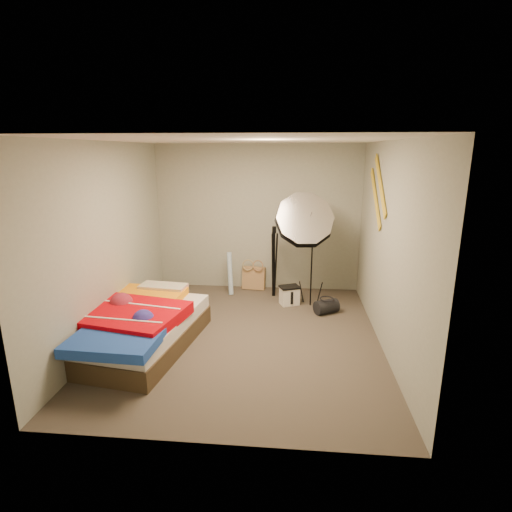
# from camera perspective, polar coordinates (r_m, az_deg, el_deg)

# --- Properties ---
(floor) EXTENTS (4.00, 4.00, 0.00)m
(floor) POSITION_cam_1_polar(r_m,az_deg,el_deg) (5.38, -1.68, -11.46)
(floor) COLOR brown
(floor) RESTS_ON ground
(ceiling) EXTENTS (4.00, 4.00, 0.00)m
(ceiling) POSITION_cam_1_polar(r_m,az_deg,el_deg) (4.82, -1.92, 16.21)
(ceiling) COLOR silver
(ceiling) RESTS_ON wall_back
(wall_back) EXTENTS (3.50, 0.00, 3.50)m
(wall_back) POSITION_cam_1_polar(r_m,az_deg,el_deg) (6.91, 0.24, 5.40)
(wall_back) COLOR #9CA091
(wall_back) RESTS_ON floor
(wall_front) EXTENTS (3.50, 0.00, 3.50)m
(wall_front) POSITION_cam_1_polar(r_m,az_deg,el_deg) (3.07, -6.39, -6.97)
(wall_front) COLOR #9CA091
(wall_front) RESTS_ON floor
(wall_left) EXTENTS (0.00, 4.00, 4.00)m
(wall_left) POSITION_cam_1_polar(r_m,az_deg,el_deg) (5.45, -20.38, 1.90)
(wall_left) COLOR #9CA091
(wall_left) RESTS_ON floor
(wall_right) EXTENTS (0.00, 4.00, 4.00)m
(wall_right) POSITION_cam_1_polar(r_m,az_deg,el_deg) (5.05, 18.32, 1.11)
(wall_right) COLOR #9CA091
(wall_right) RESTS_ON floor
(tote_bag) EXTENTS (0.42, 0.22, 0.41)m
(tote_bag) POSITION_cam_1_polar(r_m,az_deg,el_deg) (7.06, -0.32, -3.16)
(tote_bag) COLOR tan
(tote_bag) RESTS_ON floor
(wrapping_roll) EXTENTS (0.15, 0.22, 0.73)m
(wrapping_roll) POSITION_cam_1_polar(r_m,az_deg,el_deg) (6.79, -3.72, -2.50)
(wrapping_roll) COLOR #6196C6
(wrapping_roll) RESTS_ON floor
(camera_case) EXTENTS (0.34, 0.29, 0.28)m
(camera_case) POSITION_cam_1_polar(r_m,az_deg,el_deg) (6.41, 4.80, -5.70)
(camera_case) COLOR white
(camera_case) RESTS_ON floor
(duffel_bag) EXTENTS (0.41, 0.36, 0.21)m
(duffel_bag) POSITION_cam_1_polar(r_m,az_deg,el_deg) (6.15, 10.02, -7.12)
(duffel_bag) COLOR black
(duffel_bag) RESTS_ON floor
(wall_stripe_upper) EXTENTS (0.02, 0.91, 0.78)m
(wall_stripe_upper) POSITION_cam_1_polar(r_m,az_deg,el_deg) (5.52, 17.35, 9.68)
(wall_stripe_upper) COLOR gold
(wall_stripe_upper) RESTS_ON wall_right
(wall_stripe_lower) EXTENTS (0.02, 0.91, 0.78)m
(wall_stripe_lower) POSITION_cam_1_polar(r_m,az_deg,el_deg) (5.78, 16.70, 7.94)
(wall_stripe_lower) COLOR gold
(wall_stripe_lower) RESTS_ON wall_right
(bed) EXTENTS (1.55, 2.11, 0.55)m
(bed) POSITION_cam_1_polar(r_m,az_deg,el_deg) (5.25, -16.82, -9.51)
(bed) COLOR #423320
(bed) RESTS_ON floor
(photo_umbrella) EXTENTS (1.07, 0.75, 1.88)m
(photo_umbrella) POSITION_cam_1_polar(r_m,az_deg,el_deg) (6.06, 6.90, 4.93)
(photo_umbrella) COLOR black
(photo_umbrella) RESTS_ON floor
(camera_tripod) EXTENTS (0.07, 0.07, 1.19)m
(camera_tripod) POSITION_cam_1_polar(r_m,az_deg,el_deg) (6.60, 2.58, -0.09)
(camera_tripod) COLOR black
(camera_tripod) RESTS_ON floor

